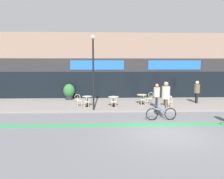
{
  "coord_description": "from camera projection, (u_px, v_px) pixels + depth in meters",
  "views": [
    {
      "loc": [
        -2.95,
        -9.81,
        3.27
      ],
      "look_at": [
        -2.36,
        5.37,
        1.45
      ],
      "focal_mm": 35.0,
      "sensor_mm": 36.0,
      "label": 1
    }
  ],
  "objects": [
    {
      "name": "planter_pot",
      "position": [
        69.0,
        91.0,
        19.02
      ],
      "size": [
        0.98,
        0.98,
        1.37
      ],
      "color": "#232326",
      "rests_on": "sidewalk_slab"
    },
    {
      "name": "sidewalk_slab",
      "position": [
        141.0,
        104.0,
        17.42
      ],
      "size": [
        40.0,
        5.5,
        0.12
      ],
      "primitive_type": "cube",
      "color": "slate",
      "rests_on": "ground"
    },
    {
      "name": "bistro_table_3",
      "position": [
        167.0,
        99.0,
        16.17
      ],
      "size": [
        0.69,
        0.69,
        0.71
      ],
      "color": "black",
      "rests_on": "sidewalk_slab"
    },
    {
      "name": "bistro_table_2",
      "position": [
        142.0,
        97.0,
        17.05
      ],
      "size": [
        0.76,
        0.76,
        0.73
      ],
      "color": "black",
      "rests_on": "sidewalk_slab"
    },
    {
      "name": "cafe_chair_2_side",
      "position": [
        150.0,
        97.0,
        17.09
      ],
      "size": [
        0.59,
        0.44,
        0.9
      ],
      "rotation": [
        0.0,
        0.0,
        3.26
      ],
      "color": "beige",
      "rests_on": "sidewalk_slab"
    },
    {
      "name": "cafe_chair_0_near",
      "position": [
        87.0,
        101.0,
        15.47
      ],
      "size": [
        0.44,
        0.59,
        0.9
      ],
      "rotation": [
        0.0,
        0.0,
        1.67
      ],
      "color": "beige",
      "rests_on": "sidewalk_slab"
    },
    {
      "name": "bistro_table_1",
      "position": [
        113.0,
        99.0,
        16.1
      ],
      "size": [
        0.78,
        0.78,
        0.71
      ],
      "color": "black",
      "rests_on": "sidewalk_slab"
    },
    {
      "name": "ground_plane",
      "position": [
        167.0,
        133.0,
        10.24
      ],
      "size": [
        120.0,
        120.0,
        0.0
      ],
      "primitive_type": "plane",
      "color": "#5B5B60"
    },
    {
      "name": "cyclist_0",
      "position": [
        165.0,
        98.0,
        12.54
      ],
      "size": [
        1.8,
        0.52,
        2.23
      ],
      "rotation": [
        0.0,
        0.0,
        3.19
      ],
      "color": "black",
      "rests_on": "ground"
    },
    {
      "name": "pedestrian_near_end",
      "position": [
        157.0,
        94.0,
        15.44
      ],
      "size": [
        0.54,
        0.54,
        1.73
      ],
      "rotation": [
        0.0,
        0.0,
        -0.26
      ],
      "color": "black",
      "rests_on": "sidewalk_slab"
    },
    {
      "name": "cafe_chair_3_near",
      "position": [
        170.0,
        101.0,
        15.55
      ],
      "size": [
        0.45,
        0.6,
        0.9
      ],
      "rotation": [
        0.0,
        0.0,
        1.69
      ],
      "color": "beige",
      "rests_on": "sidewalk_slab"
    },
    {
      "name": "cafe_chair_1_near",
      "position": [
        114.0,
        101.0,
        15.48
      ],
      "size": [
        0.41,
        0.58,
        0.9
      ],
      "rotation": [
        0.0,
        0.0,
        1.55
      ],
      "color": "beige",
      "rests_on": "sidewalk_slab"
    },
    {
      "name": "cafe_chair_2_near",
      "position": [
        143.0,
        99.0,
        16.43
      ],
      "size": [
        0.41,
        0.58,
        0.9
      ],
      "rotation": [
        0.0,
        0.0,
        1.54
      ],
      "color": "beige",
      "rests_on": "sidewalk_slab"
    },
    {
      "name": "bike_lane_stripe",
      "position": [
        159.0,
        125.0,
        11.68
      ],
      "size": [
        36.0,
        0.7,
        0.01
      ],
      "primitive_type": "cube",
      "color": "#2D844C",
      "rests_on": "ground"
    },
    {
      "name": "pedestrian_far_end",
      "position": [
        197.0,
        90.0,
        17.36
      ],
      "size": [
        0.49,
        0.49,
        1.77
      ],
      "rotation": [
        0.0,
        0.0,
        3.05
      ],
      "color": "black",
      "rests_on": "sidewalk_slab"
    },
    {
      "name": "lamp_post",
      "position": [
        93.0,
        67.0,
        14.53
      ],
      "size": [
        0.26,
        0.26,
        5.0
      ],
      "color": "black",
      "rests_on": "sidewalk_slab"
    },
    {
      "name": "bistro_table_0",
      "position": [
        87.0,
        99.0,
        16.09
      ],
      "size": [
        0.71,
        0.71,
        0.74
      ],
      "color": "black",
      "rests_on": "sidewalk_slab"
    },
    {
      "name": "cafe_chair_0_side",
      "position": [
        79.0,
        99.0,
        16.07
      ],
      "size": [
        0.58,
        0.4,
        0.9
      ],
      "rotation": [
        0.0,
        0.0,
        0.0
      ],
      "color": "beige",
      "rests_on": "sidewalk_slab"
    },
    {
      "name": "storefront_facade",
      "position": [
        133.0,
        66.0,
        21.76
      ],
      "size": [
        40.0,
        4.06,
        6.01
      ],
      "color": "#7F6656",
      "rests_on": "ground"
    }
  ]
}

